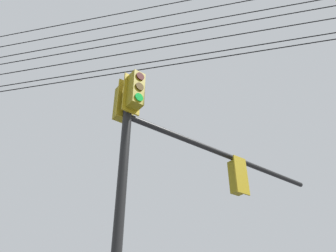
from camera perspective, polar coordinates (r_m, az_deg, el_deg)
signal_mast_assembly at (r=7.65m, az=-0.43°, el=-7.07°), size 6.31×2.90×7.21m
overhead_wire_span at (r=9.66m, az=-14.00°, el=12.26°), size 27.21×14.98×2.64m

